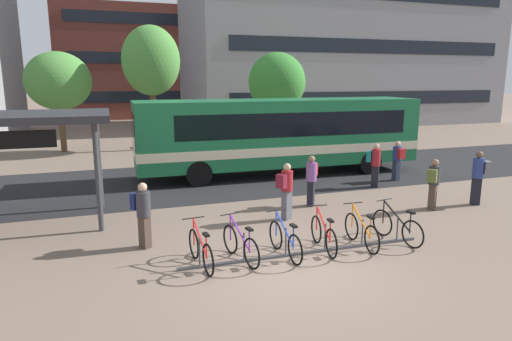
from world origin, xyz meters
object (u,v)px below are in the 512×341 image
(parked_bicycle_red_3, at_px, (323,235))
(commuter_maroon_pack_1, at_px, (286,188))
(commuter_red_pack_5, at_px, (397,158))
(commuter_grey_pack_6, at_px, (479,174))
(street_tree_1, at_px, (277,82))
(street_tree_2, at_px, (151,61))
(commuter_teal_pack_0, at_px, (375,162))
(commuter_red_pack_4, at_px, (311,177))
(parked_bicycle_orange_4, at_px, (361,232))
(parked_bicycle_blue_2, at_px, (285,241))
(parked_bicycle_black_5, at_px, (397,227))
(street_tree_0, at_px, (58,81))
(city_bus, at_px, (278,133))
(parked_bicycle_red_0, at_px, (201,250))
(commuter_navy_pack_2, at_px, (143,211))
(parked_bicycle_purple_1, at_px, (241,245))
(commuter_olive_pack_3, at_px, (433,181))

(parked_bicycle_red_3, bearing_deg, commuter_maroon_pack_1, 5.30)
(commuter_red_pack_5, xyz_separation_m, commuter_grey_pack_6, (0.30, -3.83, 0.10))
(street_tree_1, bearing_deg, street_tree_2, -176.11)
(parked_bicycle_red_3, xyz_separation_m, commuter_teal_pack_0, (4.80, 5.09, 0.58))
(commuter_red_pack_4, bearing_deg, parked_bicycle_orange_4, 31.54)
(commuter_maroon_pack_1, bearing_deg, street_tree_1, 39.97)
(commuter_teal_pack_0, bearing_deg, street_tree_1, 125.77)
(parked_bicycle_blue_2, bearing_deg, commuter_red_pack_4, -37.19)
(parked_bicycle_black_5, xyz_separation_m, street_tree_1, (3.76, 17.77, 3.43))
(commuter_teal_pack_0, bearing_deg, street_tree_0, 172.65)
(parked_bicycle_red_3, bearing_deg, commuter_red_pack_4, -14.68)
(parked_bicycle_red_3, height_order, commuter_maroon_pack_1, commuter_maroon_pack_1)
(parked_bicycle_black_5, distance_m, commuter_red_pack_4, 3.77)
(street_tree_0, bearing_deg, commuter_maroon_pack_1, -65.60)
(commuter_red_pack_5, relative_size, street_tree_1, 0.28)
(commuter_red_pack_5, relative_size, street_tree_2, 0.23)
(city_bus, xyz_separation_m, parked_bicycle_red_0, (-5.20, -8.41, -1.39))
(commuter_teal_pack_0, height_order, commuter_navy_pack_2, commuter_teal_pack_0)
(city_bus, bearing_deg, commuter_red_pack_5, 148.13)
(commuter_navy_pack_2, bearing_deg, parked_bicycle_red_0, 2.02)
(parked_bicycle_black_5, distance_m, street_tree_2, 18.30)
(city_bus, xyz_separation_m, parked_bicycle_purple_1, (-4.28, -8.38, -1.39))
(parked_bicycle_purple_1, height_order, commuter_olive_pack_3, commuter_olive_pack_3)
(commuter_maroon_pack_1, height_order, commuter_red_pack_4, commuter_maroon_pack_1)
(city_bus, relative_size, street_tree_2, 1.73)
(city_bus, height_order, street_tree_2, street_tree_2)
(parked_bicycle_orange_4, relative_size, street_tree_0, 0.31)
(commuter_red_pack_5, bearing_deg, parked_bicycle_red_3, 129.74)
(parked_bicycle_blue_2, relative_size, commuter_navy_pack_2, 1.05)
(parked_bicycle_orange_4, bearing_deg, parked_bicycle_red_0, 91.99)
(parked_bicycle_orange_4, xyz_separation_m, street_tree_1, (4.80, 17.77, 3.43))
(commuter_maroon_pack_1, distance_m, commuter_navy_pack_2, 4.22)
(parked_bicycle_blue_2, bearing_deg, parked_bicycle_purple_1, 81.31)
(parked_bicycle_purple_1, height_order, commuter_red_pack_5, commuter_red_pack_5)
(street_tree_1, bearing_deg, commuter_olive_pack_3, -93.57)
(parked_bicycle_blue_2, bearing_deg, commuter_olive_pack_3, -74.65)
(parked_bicycle_blue_2, height_order, commuter_red_pack_5, commuter_red_pack_5)
(commuter_maroon_pack_1, distance_m, street_tree_0, 17.28)
(parked_bicycle_black_5, height_order, commuter_navy_pack_2, commuter_navy_pack_2)
(parked_bicycle_purple_1, distance_m, street_tree_2, 17.73)
(parked_bicycle_red_0, relative_size, parked_bicycle_purple_1, 1.01)
(city_bus, height_order, parked_bicycle_black_5, city_bus)
(commuter_teal_pack_0, xyz_separation_m, commuter_olive_pack_3, (0.01, -3.17, -0.03))
(commuter_grey_pack_6, bearing_deg, parked_bicycle_orange_4, 46.88)
(street_tree_2, bearing_deg, commuter_olive_pack_3, -65.83)
(commuter_navy_pack_2, bearing_deg, street_tree_1, 116.86)
(commuter_maroon_pack_1, xyz_separation_m, commuter_olive_pack_3, (4.74, -0.57, -0.04))
(parked_bicycle_red_0, xyz_separation_m, commuter_grey_pack_6, (9.59, 1.90, 0.64))
(commuter_olive_pack_3, distance_m, commuter_grey_pack_6, 1.78)
(commuter_navy_pack_2, xyz_separation_m, commuter_grey_pack_6, (10.66, 0.30, 0.09))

